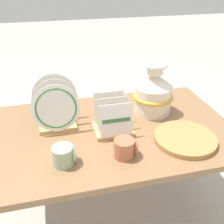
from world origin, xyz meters
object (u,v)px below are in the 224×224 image
at_px(wicker_charger_stack, 185,139).
at_px(mug_sage_glaze, 64,155).
at_px(ceramic_vase, 153,92).
at_px(dish_rack_square_plates, 114,122).
at_px(dish_rack_round_plates, 56,110).
at_px(mug_terracotta_glaze, 126,148).

bearing_deg(wicker_charger_stack, mug_sage_glaze, -177.13).
relative_size(ceramic_vase, wicker_charger_stack, 0.98).
bearing_deg(ceramic_vase, dish_rack_square_plates, -152.18).
xyz_separation_m(dish_rack_square_plates, mug_sage_glaze, (-0.29, -0.21, -0.01)).
bearing_deg(ceramic_vase, dish_rack_round_plates, -176.63).
height_order(ceramic_vase, mug_sage_glaze, ceramic_vase).
height_order(ceramic_vase, dish_rack_round_plates, ceramic_vase).
bearing_deg(wicker_charger_stack, dish_rack_round_plates, 154.86).
height_order(dish_rack_round_plates, wicker_charger_stack, dish_rack_round_plates).
bearing_deg(mug_terracotta_glaze, ceramic_vase, 53.27).
relative_size(wicker_charger_stack, mug_sage_glaze, 3.01).
bearing_deg(dish_rack_round_plates, wicker_charger_stack, -25.14).
distance_m(ceramic_vase, wicker_charger_stack, 0.36).
distance_m(mug_terracotta_glaze, mug_sage_glaze, 0.29).
xyz_separation_m(dish_rack_square_plates, wicker_charger_stack, (0.34, -0.18, -0.04)).
height_order(ceramic_vase, dish_rack_square_plates, ceramic_vase).
bearing_deg(mug_terracotta_glaze, mug_sage_glaze, 177.41).
distance_m(dish_rack_round_plates, wicker_charger_stack, 0.71).
relative_size(ceramic_vase, dish_rack_square_plates, 1.54).
height_order(dish_rack_square_plates, wicker_charger_stack, dish_rack_square_plates).
xyz_separation_m(ceramic_vase, mug_sage_glaze, (-0.57, -0.36, -0.09)).
bearing_deg(dish_rack_round_plates, ceramic_vase, 3.37).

